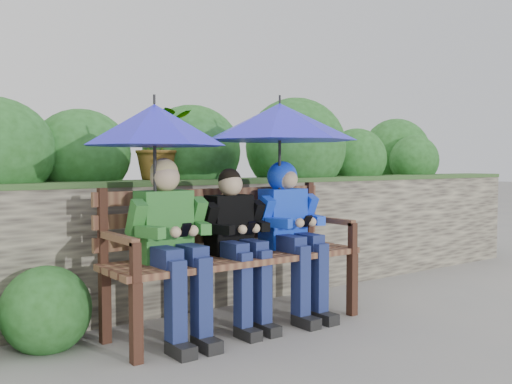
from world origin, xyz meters
TOP-DOWN VIEW (x-y plane):
  - ground at (0.00, 0.00)m, footprint 60.00×60.00m
  - garden_backdrop at (-0.01, 1.60)m, footprint 8.00×2.88m
  - park_bench at (-0.23, 0.08)m, footprint 1.90×0.56m
  - boy_left at (-0.76, -0.02)m, footprint 0.52×0.60m
  - boy_middle at (-0.25, -0.01)m, footprint 0.46×0.54m
  - boy_right at (0.25, -0.00)m, footprint 0.50×0.60m
  - umbrella_left at (-0.84, 0.05)m, footprint 0.93×0.93m
  - umbrella_right at (0.19, 0.06)m, footprint 1.15×1.15m

SIDE VIEW (x-z plane):
  - ground at x=0.00m, z-range 0.00..0.00m
  - park_bench at x=-0.23m, z-range 0.07..1.07m
  - garden_backdrop at x=-0.01m, z-range -0.29..1.54m
  - boy_middle at x=-0.25m, z-range 0.08..1.21m
  - boy_left at x=-0.76m, z-range 0.08..1.27m
  - boy_right at x=0.25m, z-range 0.12..1.30m
  - umbrella_left at x=-0.84m, z-range 0.97..1.84m
  - umbrella_right at x=0.19m, z-range 1.01..1.93m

